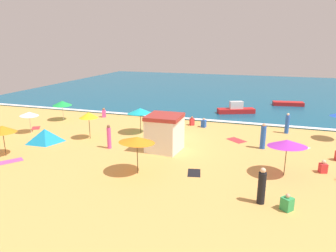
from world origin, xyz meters
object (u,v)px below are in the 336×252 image
beach_umbrella_7 (62,103)px  beach_umbrella_8 (137,140)px  beach_umbrella_0 (140,111)px  beachgoer_9 (104,113)px  lifeguard_cabana (165,133)px  beachgoer_10 (263,137)px  beach_umbrella_1 (89,115)px  beach_umbrella_6 (29,114)px  beach_umbrella_4 (287,143)px  beachgoer_8 (109,137)px  small_boat_1 (288,104)px  beach_tent (45,136)px  beachgoer_11 (262,187)px  beachgoer_1 (204,123)px  beach_umbrella_5 (2,129)px  beachgoer_4 (192,121)px  beachgoer_0 (287,124)px  beachgoer_6 (175,124)px  beachgoer_5 (323,167)px  beachgoer_7 (287,203)px  small_boat_0 (236,109)px

beach_umbrella_7 → beach_umbrella_8: beach_umbrella_8 is taller
beach_umbrella_0 → beachgoer_9: (-5.95, 4.20, -1.54)m
lifeguard_cabana → beachgoer_10: 7.31m
beach_umbrella_1 → beachgoer_9: size_ratio=2.28×
lifeguard_cabana → beach_umbrella_6: size_ratio=1.38×
beach_umbrella_4 → beachgoer_8: 12.36m
beachgoer_8 → beachgoer_10: size_ratio=0.93×
beach_umbrella_8 → beach_umbrella_6: bearing=157.7°
beach_umbrella_0 → small_boat_1: beach_umbrella_0 is taller
beach_tent → beachgoer_11: (16.41, -4.52, 0.31)m
lifeguard_cabana → beachgoer_1: (1.44, 7.07, -0.97)m
lifeguard_cabana → beach_umbrella_6: (-12.51, 0.61, 0.35)m
beach_umbrella_5 → beachgoer_11: 17.28m
beachgoer_4 → beachgoer_8: 9.35m
small_boat_1 → lifeguard_cabana: bearing=-115.4°
beachgoer_0 → beachgoer_8: (-12.74, -8.25, 0.04)m
lifeguard_cabana → beachgoer_10: size_ratio=1.37×
lifeguard_cabana → beach_umbrella_5: bearing=-156.2°
beach_umbrella_6 → small_boat_1: 29.03m
beach_umbrella_5 → small_boat_1: beach_umbrella_5 is taller
beachgoer_6 → beach_umbrella_7: bearing=-176.0°
beachgoer_5 → beachgoer_8: size_ratio=0.45×
beach_umbrella_1 → beachgoer_8: beach_umbrella_1 is taller
beach_umbrella_8 → beachgoer_8: size_ratio=1.61×
beachgoer_8 → beach_umbrella_7: bearing=144.1°
beach_umbrella_4 → beachgoer_5: size_ratio=3.81×
beachgoer_6 → beachgoer_5: bearing=-31.1°
beach_tent → lifeguard_cabana: bearing=8.0°
beachgoer_0 → beachgoer_6: size_ratio=1.93×
beach_umbrella_5 → beachgoer_11: size_ratio=1.16×
beachgoer_8 → beachgoer_11: bearing=-24.3°
beachgoer_0 → beachgoer_8: bearing=-147.1°
beach_umbrella_5 → beachgoer_7: (18.40, -1.62, -1.59)m
beachgoer_4 → beachgoer_5: beachgoer_4 is taller
beach_umbrella_5 → beachgoer_6: beach_umbrella_5 is taller
beach_umbrella_7 → beachgoer_1: (14.02, 1.77, -1.37)m
beach_umbrella_6 → beach_tent: 3.82m
beach_umbrella_1 → beachgoer_7: 16.49m
beachgoer_8 → beachgoer_9: (-5.28, 8.60, -0.45)m
beachgoer_7 → small_boat_0: bearing=102.9°
beach_umbrella_6 → beachgoer_0: 22.27m
beach_umbrella_4 → beach_umbrella_8: 8.77m
beach_umbrella_4 → beachgoer_10: (-1.39, 4.58, -1.12)m
beach_umbrella_7 → beachgoer_9: beach_umbrella_7 is taller
beachgoer_8 → small_boat_1: (13.39, 20.56, -0.55)m
beachgoer_4 → beachgoer_11: size_ratio=0.46×
beach_umbrella_6 → beachgoer_5: bearing=-3.6°
beach_umbrella_4 → lifeguard_cabana: bearing=166.5°
beachgoer_0 → small_boat_1: bearing=87.0°
beachgoer_10 → beach_umbrella_7: bearing=172.1°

